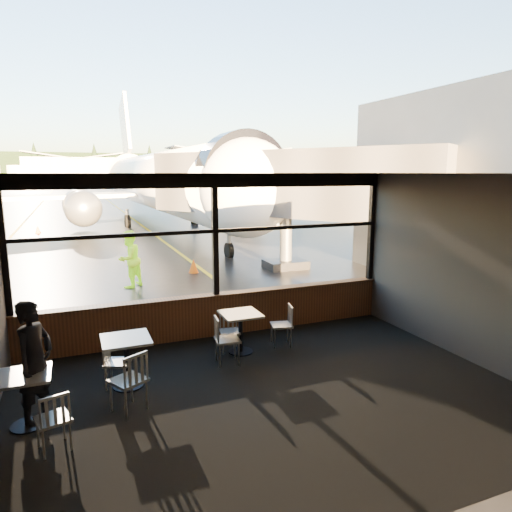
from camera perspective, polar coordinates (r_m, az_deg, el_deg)
ground_plane at (r=129.22m, az=-20.95°, el=8.20°), size 520.00×520.00×0.00m
carpet_floor at (r=7.60m, az=2.05°, el=-17.06°), size 8.00×6.00×0.01m
ceiling at (r=6.74m, az=2.24°, el=10.29°), size 8.00×6.00×0.04m
wall_right at (r=9.31m, az=25.26°, el=-1.51°), size 0.04×6.00×3.50m
wall_back at (r=4.54m, az=18.19°, el=-12.99°), size 8.00×0.04×3.50m
window_sill at (r=10.03m, az=-4.97°, el=-7.39°), size 8.00×0.28×0.90m
window_header at (r=9.56m, az=-5.25°, el=9.40°), size 8.00×0.18×0.30m
mullion_left at (r=9.32m, az=-29.06°, el=1.00°), size 0.12×0.12×2.60m
mullion_centre at (r=9.64m, az=-5.13°, el=2.55°), size 0.12×0.12×2.60m
mullion_right at (r=11.42m, az=14.23°, el=3.50°), size 0.12×0.12×2.60m
window_transom at (r=9.63m, az=-5.14°, el=3.14°), size 8.00×0.10×0.08m
airliner at (r=30.14m, az=-11.62°, el=13.75°), size 30.48×36.12×10.72m
jet_bridge at (r=16.01m, az=1.51°, el=6.41°), size 8.96×10.96×4.78m
cafe_table_near at (r=9.09m, az=-1.95°, el=-9.58°), size 0.74×0.74×0.81m
cafe_table_mid at (r=8.01m, az=-15.82°, el=-12.69°), size 0.77×0.77×0.85m
cafe_table_left at (r=7.38m, az=-26.83°, el=-15.83°), size 0.71×0.71×0.78m
chair_near_e at (r=9.44m, az=3.18°, el=-8.67°), size 0.56×0.56×0.86m
chair_near_w at (r=8.58m, az=-3.60°, el=-10.46°), size 0.56×0.56×0.92m
chair_near_n at (r=9.16m, az=-3.31°, el=-9.47°), size 0.51×0.51×0.80m
chair_mid_s at (r=7.24m, az=-15.69°, el=-14.81°), size 0.71×0.71×0.95m
chair_mid_w at (r=8.06m, az=-16.88°, el=-12.67°), size 0.58×0.58×0.83m
chair_left_s at (r=6.69m, az=-24.07°, el=-18.18°), size 0.55×0.55×0.83m
passenger at (r=7.27m, az=-25.90°, el=-11.83°), size 0.71×0.78×1.78m
ground_crew at (r=14.55m, az=-15.57°, el=-0.38°), size 1.08×1.07×1.76m
cone_nose at (r=16.29m, az=-7.82°, el=-1.24°), size 0.35×0.35×0.49m
cone_wing at (r=29.51m, az=-25.61°, el=3.01°), size 0.32×0.32×0.45m
terminal_annex at (r=17.28m, az=25.89°, el=7.70°), size 5.00×7.00×6.00m
hangar_mid at (r=194.17m, az=-21.50°, el=10.17°), size 38.00×15.00×10.00m
hangar_right at (r=197.41m, az=-3.49°, el=11.15°), size 50.00×20.00×12.00m
fuel_tank_b at (r=191.92m, az=-27.49°, el=9.13°), size 8.00×8.00×6.00m
fuel_tank_c at (r=191.29m, az=-24.48°, el=9.37°), size 8.00×8.00×6.00m
treeline at (r=219.18m, az=-21.61°, el=10.38°), size 360.00×3.00×12.00m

